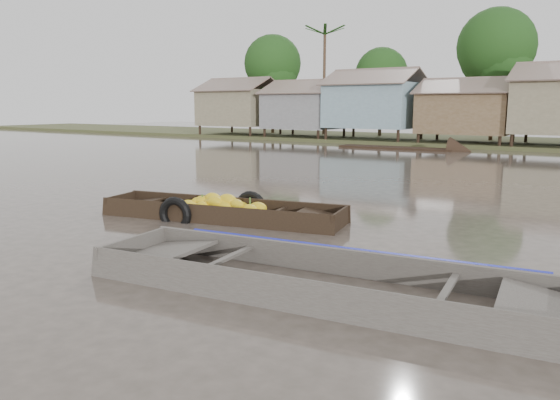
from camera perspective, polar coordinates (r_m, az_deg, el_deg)
The scene contains 3 objects.
ground at distance 10.64m, azimuth -3.67°, elevation -5.00°, with size 120.00×120.00×0.00m, color #453D35.
banana_boat at distance 13.36m, azimuth -6.45°, elevation -1.16°, with size 6.23×2.68×0.88m.
viewer_boat at distance 8.17m, azimuth 4.86°, elevation -9.25°, with size 7.56×2.81×0.59m.
Camera 1 is at (6.26, -8.16, 2.73)m, focal length 35.00 mm.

